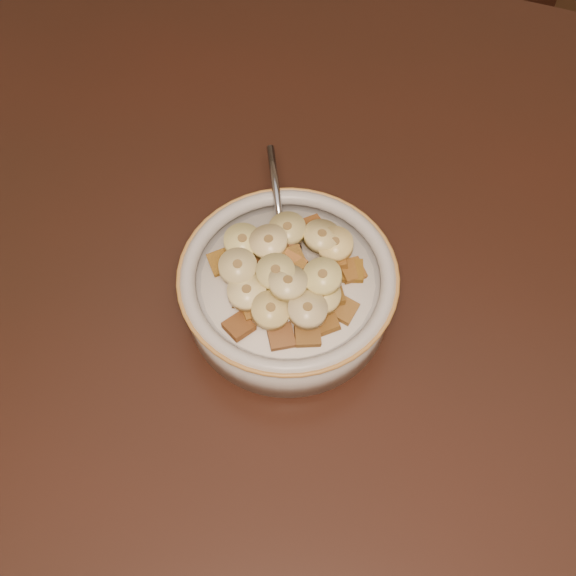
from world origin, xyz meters
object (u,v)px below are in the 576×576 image
(chair, at_px, (439,32))
(cereal_bowl, at_px, (288,293))
(table, at_px, (431,322))
(spoon, at_px, (284,250))

(chair, xyz_separation_m, cereal_bowl, (0.01, -0.81, 0.35))
(table, distance_m, spoon, 0.15)
(table, xyz_separation_m, cereal_bowl, (-0.12, -0.04, 0.04))
(cereal_bowl, relative_size, spoon, 4.17)
(table, bearing_deg, cereal_bowl, -163.40)
(cereal_bowl, height_order, spoon, spoon)
(table, height_order, spoon, spoon)
(table, xyz_separation_m, spoon, (-0.14, -0.01, 0.07))
(chair, xyz_separation_m, spoon, (-0.00, -0.79, 0.37))
(table, relative_size, spoon, 33.19)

